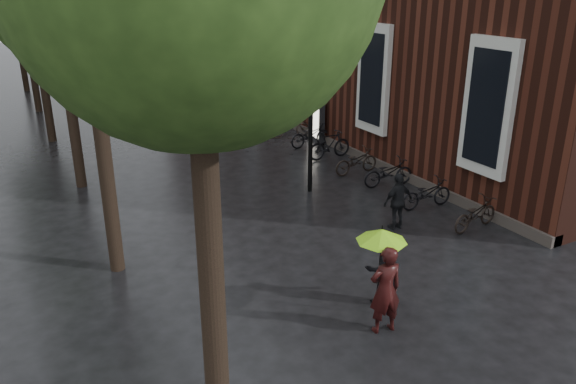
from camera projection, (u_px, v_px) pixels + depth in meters
person_burgundy at (385, 290)px, 10.21m from camera, size 0.68×0.50×1.73m
person_black at (382, 268)px, 11.19m from camera, size 0.83×0.70×1.51m
lime_umbrella at (382, 235)px, 10.39m from camera, size 0.97×0.97×1.44m
pedestrian_walking at (398, 201)px, 14.51m from camera, size 0.90×0.38×1.52m
parked_bicycles at (294, 129)px, 22.58m from camera, size 2.15×19.56×1.04m
ad_lightbox at (316, 120)px, 22.33m from camera, size 0.26×1.12×1.68m
lamp_post at (311, 99)px, 16.32m from camera, size 0.24×0.24×4.70m
cycle_sign at (70, 92)px, 21.60m from camera, size 0.16×0.56×3.09m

